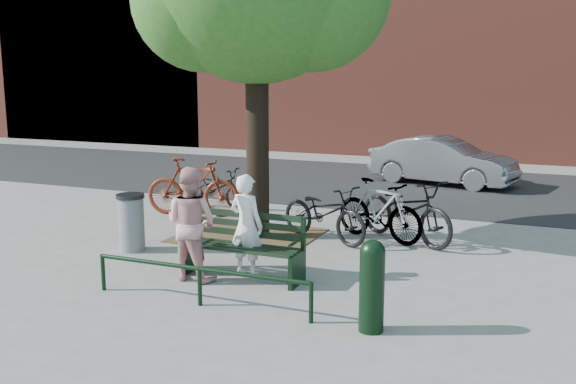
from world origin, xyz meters
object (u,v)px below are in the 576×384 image
at_px(park_bench, 245,244).
at_px(person_right, 191,224).
at_px(bollard, 372,283).
at_px(litter_bin, 131,222).
at_px(parked_car, 443,161).
at_px(bicycle_c, 324,213).
at_px(person_left, 246,225).

xyz_separation_m(park_bench, person_right, (-0.65, -0.39, 0.33)).
relative_size(park_bench, bollard, 1.63).
distance_m(park_bench, litter_bin, 2.41).
height_order(person_right, bollard, person_right).
bearing_deg(litter_bin, parked_car, 66.79).
bearing_deg(litter_bin, bicycle_c, 33.98).
height_order(park_bench, litter_bin, park_bench).
relative_size(person_left, litter_bin, 1.57).
height_order(person_left, parked_car, person_left).
xyz_separation_m(park_bench, litter_bin, (-2.35, 0.52, 0.00)).
bearing_deg(bicycle_c, park_bench, -165.53).
relative_size(bollard, litter_bin, 1.13).
bearing_deg(person_left, bicycle_c, -88.17).
xyz_separation_m(person_right, bollard, (2.86, -0.85, -0.24)).
distance_m(person_left, litter_bin, 2.40).
distance_m(person_right, bicycle_c, 2.94).
relative_size(person_left, parked_car, 0.39).
bearing_deg(park_bench, person_right, -149.22).
relative_size(park_bench, person_left, 1.17).
xyz_separation_m(person_left, bicycle_c, (0.38, 2.28, -0.24)).
relative_size(person_right, bollard, 1.51).
distance_m(bollard, parked_car, 10.30).
xyz_separation_m(park_bench, bollard, (2.21, -1.24, 0.09)).
bearing_deg(bicycle_c, person_right, -177.03).
relative_size(park_bench, person_right, 1.08).
bearing_deg(person_left, park_bench, 109.33).
height_order(park_bench, parked_car, parked_car).
bearing_deg(park_bench, bollard, -29.19).
bearing_deg(parked_car, person_right, -178.95).
bearing_deg(person_right, litter_bin, -22.70).
distance_m(person_left, parked_car, 9.05).
bearing_deg(park_bench, litter_bin, 167.51).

